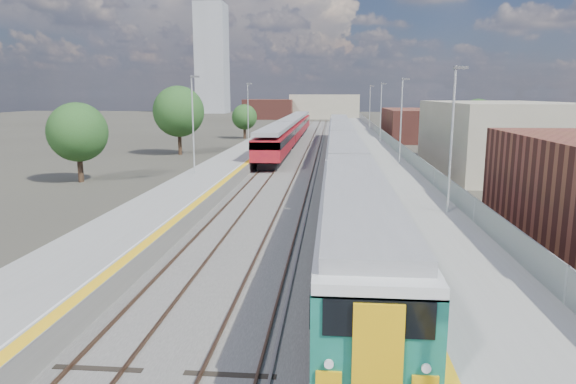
# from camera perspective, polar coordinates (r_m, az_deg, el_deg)

# --- Properties ---
(ground) EXTENTS (320.00, 320.00, 0.00)m
(ground) POSITION_cam_1_polar(r_m,az_deg,el_deg) (55.37, 4.39, 3.41)
(ground) COLOR #47443A
(ground) RESTS_ON ground
(ballast_bed) EXTENTS (10.50, 155.00, 0.06)m
(ballast_bed) POSITION_cam_1_polar(r_m,az_deg,el_deg) (57.91, 2.18, 3.79)
(ballast_bed) COLOR #565451
(ballast_bed) RESTS_ON ground
(tracks) EXTENTS (8.96, 160.00, 0.17)m
(tracks) POSITION_cam_1_polar(r_m,az_deg,el_deg) (59.54, 2.84, 4.05)
(tracks) COLOR #4C3323
(tracks) RESTS_ON ground
(platform_right) EXTENTS (4.70, 155.00, 8.52)m
(platform_right) POSITION_cam_1_polar(r_m,az_deg,el_deg) (57.98, 9.66, 4.15)
(platform_right) COLOR slate
(platform_right) RESTS_ON ground
(platform_left) EXTENTS (4.30, 155.00, 8.52)m
(platform_left) POSITION_cam_1_polar(r_m,az_deg,el_deg) (58.57, -4.49, 4.32)
(platform_left) COLOR slate
(platform_left) RESTS_ON ground
(buildings) EXTENTS (72.00, 185.50, 40.00)m
(buildings) POSITION_cam_1_polar(r_m,az_deg,el_deg) (144.76, -2.50, 12.24)
(buildings) COLOR brown
(buildings) RESTS_ON ground
(green_train) EXTENTS (2.82, 78.58, 3.11)m
(green_train) POSITION_cam_1_polar(r_m,az_deg,el_deg) (49.28, 6.10, 5.02)
(green_train) COLOR black
(green_train) RESTS_ON ground
(red_train) EXTENTS (2.85, 57.84, 3.60)m
(red_train) POSITION_cam_1_polar(r_m,az_deg,el_deg) (74.57, 0.32, 6.99)
(red_train) COLOR black
(red_train) RESTS_ON ground
(tree_a) EXTENTS (4.79, 4.79, 6.49)m
(tree_a) POSITION_cam_1_polar(r_m,az_deg,el_deg) (45.08, -22.33, 6.16)
(tree_a) COLOR #382619
(tree_a) RESTS_ON ground
(tree_b) EXTENTS (5.97, 5.97, 8.10)m
(tree_b) POSITION_cam_1_polar(r_m,az_deg,el_deg) (62.36, -12.06, 8.74)
(tree_b) COLOR #382619
(tree_b) RESTS_ON ground
(tree_c) EXTENTS (4.07, 4.07, 5.51)m
(tree_c) POSITION_cam_1_polar(r_m,az_deg,el_deg) (84.02, -4.87, 8.29)
(tree_c) COLOR #382619
(tree_c) RESTS_ON ground
(tree_d) EXTENTS (4.81, 4.81, 6.52)m
(tree_d) POSITION_cam_1_polar(r_m,az_deg,el_deg) (74.78, 20.30, 7.85)
(tree_d) COLOR #382619
(tree_d) RESTS_ON ground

